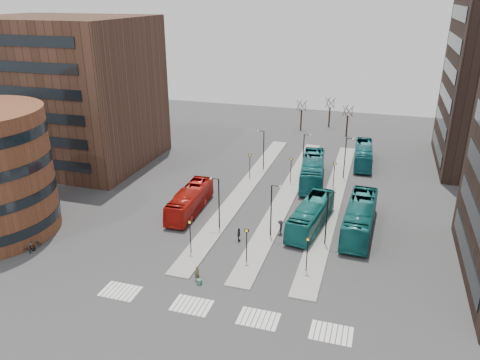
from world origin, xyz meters
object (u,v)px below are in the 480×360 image
(traveller, at_px, (197,274))
(bicycle_near, at_px, (25,249))
(teal_bus_a, at_px, (311,215))
(bicycle_mid, at_px, (28,246))
(bicycle_far, at_px, (34,243))
(teal_bus_c, at_px, (360,217))
(teal_bus_d, at_px, (363,155))
(commuter_a, at_px, (192,213))
(teal_bus_b, at_px, (312,170))
(suitcase, at_px, (199,282))
(commuter_c, at_px, (280,227))
(commuter_b, at_px, (239,235))
(red_bus, at_px, (190,200))

(traveller, height_order, bicycle_near, traveller)
(teal_bus_a, distance_m, bicycle_mid, 30.80)
(teal_bus_a, relative_size, traveller, 7.34)
(teal_bus_a, bearing_deg, bicycle_far, -146.85)
(teal_bus_a, relative_size, teal_bus_c, 0.90)
(teal_bus_d, bearing_deg, commuter_a, -127.74)
(teal_bus_a, xyz_separation_m, teal_bus_b, (-2.03, 13.93, 0.21))
(teal_bus_d, height_order, bicycle_far, teal_bus_d)
(teal_bus_c, xyz_separation_m, bicycle_far, (-32.85, -13.77, -1.33))
(teal_bus_c, bearing_deg, suitcase, -129.57)
(commuter_a, height_order, bicycle_near, commuter_a)
(bicycle_near, relative_size, bicycle_mid, 0.88)
(traveller, bearing_deg, bicycle_mid, 179.42)
(commuter_c, relative_size, bicycle_far, 1.07)
(bicycle_mid, bearing_deg, teal_bus_b, -41.94)
(teal_bus_c, bearing_deg, bicycle_far, -155.15)
(traveller, bearing_deg, commuter_a, 114.30)
(traveller, xyz_separation_m, bicycle_far, (-19.08, 0.80, -0.35))
(teal_bus_b, height_order, bicycle_mid, teal_bus_b)
(teal_bus_c, distance_m, bicycle_near, 36.18)
(teal_bus_c, bearing_deg, commuter_b, -151.30)
(red_bus, bearing_deg, commuter_a, -64.81)
(commuter_b, distance_m, bicycle_near, 22.40)
(teal_bus_c, bearing_deg, teal_bus_b, 121.35)
(bicycle_far, bearing_deg, suitcase, -107.89)
(teal_bus_a, height_order, commuter_b, teal_bus_a)
(teal_bus_b, bearing_deg, traveller, -109.19)
(suitcase, distance_m, traveller, 0.80)
(teal_bus_d, distance_m, traveller, 39.80)
(commuter_b, bearing_deg, teal_bus_d, -30.57)
(teal_bus_a, height_order, bicycle_near, teal_bus_a)
(commuter_a, height_order, bicycle_mid, commuter_a)
(suitcase, bearing_deg, teal_bus_c, 60.91)
(teal_bus_c, xyz_separation_m, commuter_c, (-8.36, -3.29, -0.90))
(teal_bus_c, bearing_deg, teal_bus_a, -170.52)
(teal_bus_b, distance_m, bicycle_far, 37.12)
(bicycle_far, bearing_deg, commuter_b, -83.82)
(suitcase, distance_m, red_bus, 15.75)
(teal_bus_a, xyz_separation_m, commuter_c, (-2.98, -2.60, -0.73))
(commuter_b, bearing_deg, commuter_a, 55.66)
(commuter_b, bearing_deg, bicycle_far, 100.96)
(red_bus, distance_m, commuter_b, 9.53)
(commuter_c, bearing_deg, teal_bus_a, 128.12)
(teal_bus_d, bearing_deg, traveller, -111.60)
(suitcase, bearing_deg, teal_bus_d, 84.52)
(suitcase, bearing_deg, teal_bus_b, 90.63)
(commuter_c, relative_size, bicycle_mid, 0.91)
(teal_bus_c, relative_size, bicycle_near, 7.78)
(commuter_a, bearing_deg, traveller, 125.81)
(teal_bus_d, bearing_deg, bicycle_near, -132.68)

